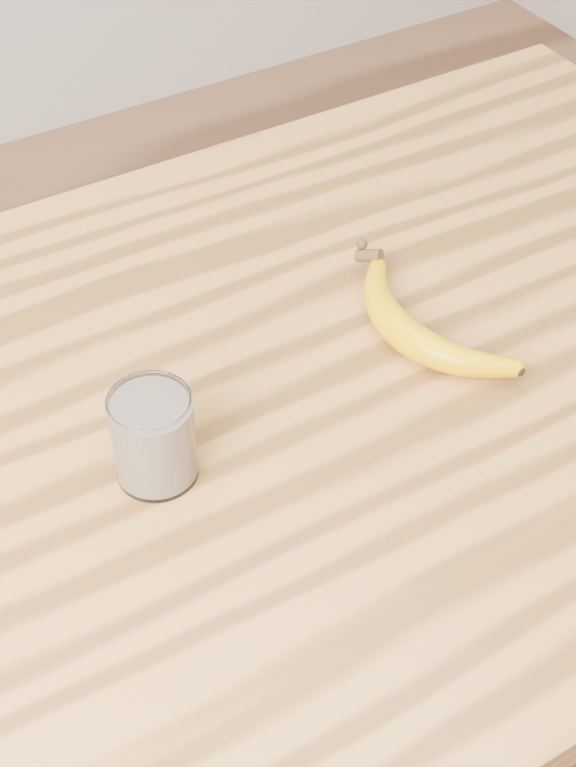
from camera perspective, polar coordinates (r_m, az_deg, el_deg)
table at (r=1.09m, az=1.77°, el=-4.37°), size 1.20×0.80×0.90m
smoothie_glass at (r=0.89m, az=-7.19°, el=-2.87°), size 0.07×0.07×0.09m
banana at (r=1.02m, az=6.29°, el=2.54°), size 0.14×0.29×0.03m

